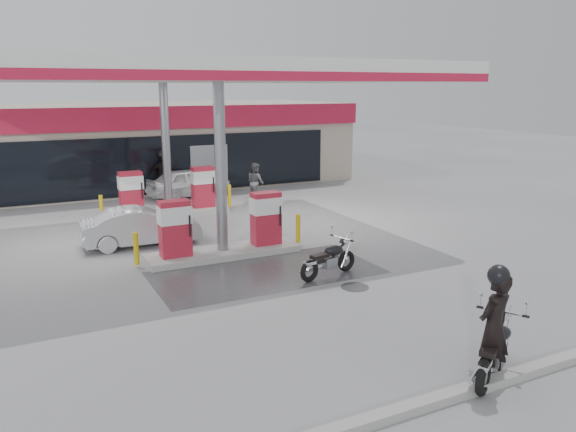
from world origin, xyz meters
name	(u,v)px	position (x,y,z in m)	size (l,w,h in m)	color
ground	(249,275)	(0.00, 0.00, 0.00)	(90.00, 90.00, 0.00)	gray
wet_patch	(267,273)	(0.50, 0.00, 0.00)	(6.00, 3.00, 0.00)	#4C4C4F
drain_cover	(355,287)	(2.00, -2.00, 0.00)	(0.70, 0.70, 0.01)	#38383A
kerb	(425,404)	(0.00, -7.00, 0.07)	(28.00, 0.25, 0.15)	gray
store_building	(126,144)	(0.01, 15.94, 2.01)	(22.00, 8.22, 4.00)	#ABA18F
canopy	(186,73)	(0.00, 5.00, 5.27)	(16.00, 10.02, 5.51)	silver
pump_island_near	(222,232)	(0.00, 2.00, 0.71)	(5.14, 1.30, 1.78)	#9E9E99
pump_island_far	(168,197)	(0.00, 8.00, 0.71)	(5.14, 1.30, 1.78)	#9E9E99
main_motorcycle	(494,351)	(1.71, -6.72, 0.46)	(1.78, 1.18, 1.03)	black
biker_main	(494,328)	(1.55, -6.83, 0.96)	(0.70, 0.46, 1.93)	black
parked_motorcycle	(329,260)	(1.86, -0.99, 0.43)	(1.89, 0.75, 0.98)	black
sedan_white	(189,182)	(1.80, 11.20, 0.65)	(1.53, 3.80, 1.30)	white
attendant	(256,182)	(4.10, 9.00, 0.83)	(0.81, 0.63, 1.66)	#5C5C61
hatchback_silver	(141,227)	(-1.88, 4.20, 0.60)	(1.26, 3.62, 1.19)	#ADB0B6
parked_car_right	(225,172)	(4.57, 14.00, 0.56)	(1.85, 4.02, 1.12)	black
biker_walking	(162,175)	(0.74, 11.74, 0.98)	(1.15, 0.48, 1.97)	black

